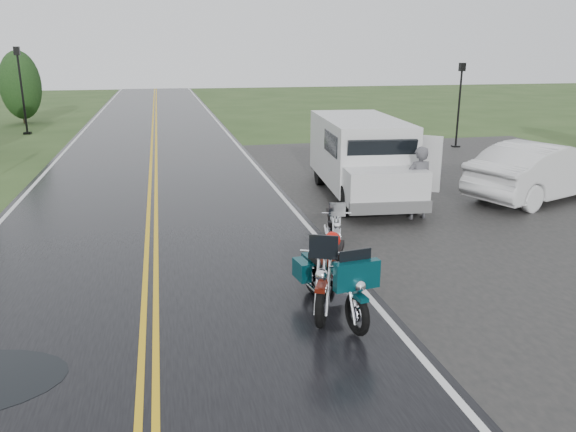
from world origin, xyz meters
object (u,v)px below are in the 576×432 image
Objects in this scene: person_at_van at (418,184)px; lamp_post_far_left at (22,91)px; van_white at (346,173)px; motorcycle_silver at (337,234)px; motorcycle_teal at (358,298)px; lamp_post_far_right at (459,105)px; motorcycle_red at (322,287)px; sedan_white at (542,172)px.

person_at_van is 23.38m from lamp_post_far_left.
van_white reaches higher than person_at_van.
motorcycle_teal is at bearing -89.92° from motorcycle_silver.
motorcycle_red is at bearing -124.92° from lamp_post_far_right.
van_white is (1.91, 6.31, 0.52)m from motorcycle_teal.
sedan_white is (8.56, 6.42, 0.11)m from motorcycle_red.
motorcycle_teal is at bearing 109.22° from sedan_white.
van_white is 6.22m from sedan_white.
motorcycle_teal is 3.38m from motorcycle_silver.
lamp_post_far_left reaches higher than sedan_white.
van_white is at bearing 80.78° from motorcycle_silver.
motorcycle_silver is 3.29m from van_white.
sedan_white is (7.38, 3.48, 0.26)m from motorcycle_silver.
lamp_post_far_right is (20.07, -8.94, -0.36)m from lamp_post_far_left.
van_white is 3.20× the size of person_at_van.
person_at_van reaches higher than sedan_white.
van_white is 12.80m from lamp_post_far_right.
van_white is at bearing -131.51° from lamp_post_far_right.
person_at_van is (2.93, 2.36, 0.37)m from motorcycle_silver.
van_white is at bearing -24.01° from person_at_van.
lamp_post_far_left is at bearing 155.99° from lamp_post_far_right.
motorcycle_red is 1.08× the size of motorcycle_teal.
motorcycle_silver is 0.32× the size of van_white.
van_white reaches higher than motorcycle_red.
motorcycle_teal is at bearing -68.67° from lamp_post_far_left.
motorcycle_red is at bearing 133.67° from motorcycle_teal.
sedan_white is 9.45m from lamp_post_far_right.
lamp_post_far_right reaches higher than sedan_white.
motorcycle_red is 10.70m from sedan_white.
person_at_van is at bearing 83.38° from sedan_white.
motorcycle_silver is at bearing 35.40° from person_at_van.
motorcycle_red is 0.55× the size of lamp_post_far_left.
motorcycle_red is 0.48× the size of sedan_white.
sedan_white is at bearing 37.56° from motorcycle_silver.
van_white is (1.19, 3.01, 0.62)m from motorcycle_silver.
person_at_van is 4.59m from sedan_white.
van_white reaches higher than motorcycle_silver.
person_at_van is 0.37× the size of sedan_white.
motorcycle_red is 26.19m from lamp_post_far_left.
motorcycle_red reaches higher than motorcycle_teal.
lamp_post_far_left is 1.19× the size of lamp_post_far_right.
motorcycle_silver is 15.92m from lamp_post_far_right.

